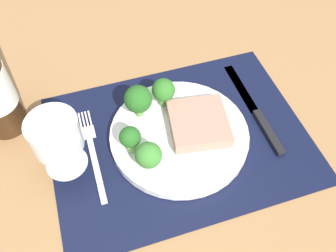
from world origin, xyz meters
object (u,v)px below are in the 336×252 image
(wine_glass, at_px, (56,137))
(plate, at_px, (179,135))
(fork, at_px, (93,152))
(steak, at_px, (198,122))
(knife, at_px, (257,114))

(wine_glass, bearing_deg, plate, -2.76)
(wine_glass, bearing_deg, fork, 5.92)
(plate, relative_size, steak, 2.39)
(plate, height_order, wine_glass, wine_glass)
(plate, distance_m, knife, 0.15)
(plate, bearing_deg, fork, 174.64)
(steak, height_order, wine_glass, wine_glass)
(fork, bearing_deg, knife, -4.18)
(steak, bearing_deg, fork, 176.81)
(wine_glass, bearing_deg, steak, -1.40)
(steak, distance_m, knife, 0.12)
(steak, relative_size, wine_glass, 0.89)
(fork, distance_m, knife, 0.31)
(knife, bearing_deg, steak, -179.41)
(steak, distance_m, wine_glass, 0.24)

